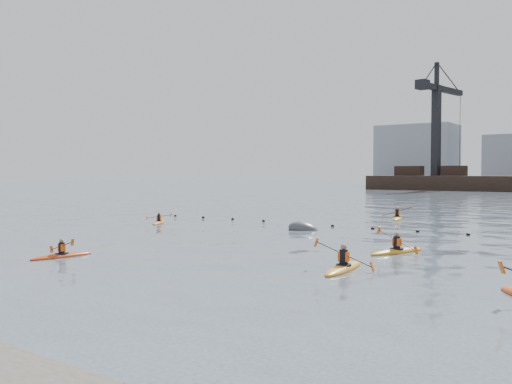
% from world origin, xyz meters
% --- Properties ---
extents(ground, '(400.00, 400.00, 0.00)m').
position_xyz_m(ground, '(0.00, 0.00, 0.00)').
color(ground, '#3B4A56').
rests_on(ground, ground).
extents(float_line, '(33.24, 0.73, 0.24)m').
position_xyz_m(float_line, '(-0.50, 22.53, 0.03)').
color(float_line, black).
rests_on(float_line, ground).
extents(kayaker_0, '(1.97, 2.93, 1.00)m').
position_xyz_m(kayaker_0, '(-5.31, 3.31, 0.09)').
color(kayaker_0, red).
rests_on(kayaker_0, ground).
extents(kayaker_1, '(2.41, 3.55, 1.30)m').
position_xyz_m(kayaker_1, '(6.13, 7.67, 0.11)').
color(kayaker_1, orange).
rests_on(kayaker_1, ground).
extents(kayaker_2, '(1.95, 2.72, 0.91)m').
position_xyz_m(kayaker_2, '(-13.57, 17.23, 0.09)').
color(kayaker_2, orange).
rests_on(kayaker_2, ground).
extents(kayaker_3, '(2.27, 3.46, 1.26)m').
position_xyz_m(kayaker_3, '(6.15, 13.11, 0.11)').
color(kayaker_3, orange).
rests_on(kayaker_3, ground).
extents(kayaker_5, '(2.34, 3.56, 1.27)m').
position_xyz_m(kayaker_5, '(-0.59, 30.80, 0.11)').
color(kayaker_5, gold).
rests_on(kayaker_5, ground).
extents(mooring_buoy, '(2.49, 1.97, 1.41)m').
position_xyz_m(mooring_buoy, '(-2.49, 19.30, 0.00)').
color(mooring_buoy, '#3A3D3F').
rests_on(mooring_buoy, ground).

